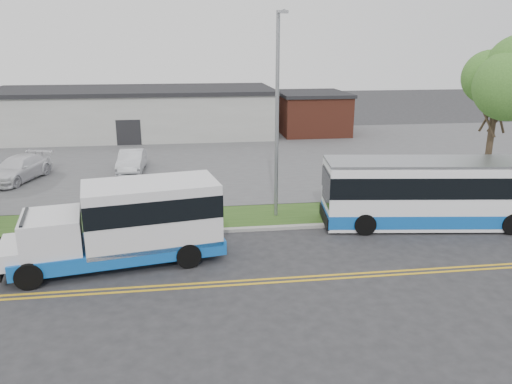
{
  "coord_description": "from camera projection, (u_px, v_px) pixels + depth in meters",
  "views": [
    {
      "loc": [
        -1.13,
        -20.03,
        8.15
      ],
      "look_at": [
        1.89,
        1.86,
        1.6
      ],
      "focal_mm": 35.0,
      "sensor_mm": 36.0,
      "label": 1
    }
  ],
  "objects": [
    {
      "name": "lane_line_south",
      "position": [
        226.0,
        285.0,
        17.55
      ],
      "size": [
        70.0,
        0.12,
        0.01
      ],
      "primitive_type": "cube",
      "color": "gold",
      "rests_on": "ground"
    },
    {
      "name": "curb",
      "position": [
        217.0,
        231.0,
        22.52
      ],
      "size": [
        80.0,
        0.3,
        0.15
      ],
      "primitive_type": "cube",
      "color": "#9E9B93",
      "rests_on": "ground"
    },
    {
      "name": "lane_line_north",
      "position": [
        226.0,
        282.0,
        17.83
      ],
      "size": [
        70.0,
        0.12,
        0.01
      ],
      "primitive_type": "cube",
      "color": "gold",
      "rests_on": "ground"
    },
    {
      "name": "grocery_bag_right",
      "position": [
        145.0,
        208.0,
        25.01
      ],
      "size": [
        0.32,
        0.32,
        0.32
      ],
      "primitive_type": "sphere",
      "color": "white",
      "rests_on": "verge"
    },
    {
      "name": "parked_car_a",
      "position": [
        132.0,
        161.0,
        32.7
      ],
      "size": [
        1.64,
        4.41,
        1.44
      ],
      "primitive_type": "imported",
      "rotation": [
        0.0,
        0.0,
        -0.03
      ],
      "color": "silver",
      "rests_on": "parking_lot"
    },
    {
      "name": "brick_wing",
      "position": [
        311.0,
        113.0,
        47.0
      ],
      "size": [
        6.3,
        7.3,
        3.9
      ],
      "color": "brown",
      "rests_on": "ground"
    },
    {
      "name": "streetlight_near",
      "position": [
        277.0,
        110.0,
        22.99
      ],
      "size": [
        0.35,
        1.53,
        9.5
      ],
      "color": "gray",
      "rests_on": "verge"
    },
    {
      "name": "tree_east",
      "position": [
        498.0,
        86.0,
        24.41
      ],
      "size": [
        5.2,
        5.2,
        8.33
      ],
      "color": "#34271C",
      "rests_on": "verge"
    },
    {
      "name": "grocery_bag_left",
      "position": [
        131.0,
        212.0,
        24.45
      ],
      "size": [
        0.32,
        0.32,
        0.32
      ],
      "primitive_type": "sphere",
      "color": "white",
      "rests_on": "verge"
    },
    {
      "name": "shuttle_bus",
      "position": [
        131.0,
        221.0,
        19.07
      ],
      "size": [
        8.47,
        4.02,
        3.13
      ],
      "rotation": [
        0.0,
        0.0,
        0.18
      ],
      "color": "#1055B1",
      "rests_on": "ground"
    },
    {
      "name": "parked_car_b",
      "position": [
        18.0,
        169.0,
        30.58
      ],
      "size": [
        3.5,
        5.44,
        1.47
      ],
      "primitive_type": "imported",
      "rotation": [
        0.0,
        0.0,
        -0.31
      ],
      "color": "white",
      "rests_on": "parking_lot"
    },
    {
      "name": "ground",
      "position": [
        219.0,
        241.0,
        21.49
      ],
      "size": [
        140.0,
        140.0,
        0.0
      ],
      "primitive_type": "plane",
      "color": "#28282B",
      "rests_on": "ground"
    },
    {
      "name": "parking_lot",
      "position": [
        204.0,
        156.0,
        37.63
      ],
      "size": [
        80.0,
        25.0,
        0.1
      ],
      "primitive_type": "cube",
      "color": "#4C4C4F",
      "rests_on": "ground"
    },
    {
      "name": "pedestrian",
      "position": [
        137.0,
        196.0,
        24.52
      ],
      "size": [
        0.77,
        0.64,
        1.8
      ],
      "primitive_type": "imported",
      "rotation": [
        0.0,
        0.0,
        3.52
      ],
      "color": "black",
      "rests_on": "verge"
    },
    {
      "name": "transit_bus",
      "position": [
        446.0,
        193.0,
        23.0
      ],
      "size": [
        11.45,
        3.97,
        3.11
      ],
      "rotation": [
        0.0,
        0.0,
        -0.13
      ],
      "color": "white",
      "rests_on": "ground"
    },
    {
      "name": "commercial_building",
      "position": [
        134.0,
        112.0,
        45.73
      ],
      "size": [
        25.4,
        10.4,
        4.35
      ],
      "color": "#9E9E99",
      "rests_on": "ground"
    },
    {
      "name": "verge",
      "position": [
        215.0,
        218.0,
        24.23
      ],
      "size": [
        80.0,
        3.3,
        0.1
      ],
      "primitive_type": "cube",
      "color": "#264717",
      "rests_on": "ground"
    }
  ]
}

